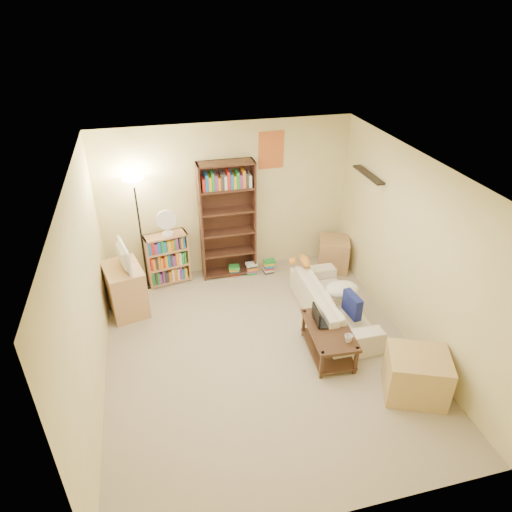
% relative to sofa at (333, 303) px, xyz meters
% --- Properties ---
extents(room, '(4.50, 4.54, 2.52)m').
position_rel_sofa_xyz_m(room, '(-1.18, -0.47, 1.36)').
color(room, '#BFAF8F').
rests_on(room, ground).
extents(sofa, '(1.84, 0.73, 0.53)m').
position_rel_sofa_xyz_m(sofa, '(0.00, 0.00, 0.00)').
color(sofa, beige).
rests_on(sofa, ground).
extents(navy_pillow, '(0.14, 0.36, 0.32)m').
position_rel_sofa_xyz_m(navy_pillow, '(0.09, -0.40, 0.24)').
color(navy_pillow, navy).
rests_on(navy_pillow, sofa).
extents(cream_blanket, '(0.49, 0.35, 0.21)m').
position_rel_sofa_xyz_m(cream_blanket, '(0.13, 0.04, 0.19)').
color(cream_blanket, white).
rests_on(cream_blanket, sofa).
extents(tabby_cat, '(0.42, 0.15, 0.15)m').
position_rel_sofa_xyz_m(tabby_cat, '(-0.24, 0.70, 0.34)').
color(tabby_cat, orange).
rests_on(tabby_cat, sofa).
extents(coffee_table, '(0.58, 0.96, 0.41)m').
position_rel_sofa_xyz_m(coffee_table, '(-0.34, -0.68, -0.00)').
color(coffee_table, '#442A1A').
rests_on(coffee_table, ground).
extents(laptop, '(0.43, 0.37, 0.03)m').
position_rel_sofa_xyz_m(laptop, '(-0.34, -0.53, 0.16)').
color(laptop, black).
rests_on(laptop, coffee_table).
extents(laptop_screen, '(0.03, 0.31, 0.21)m').
position_rel_sofa_xyz_m(laptop_screen, '(-0.47, -0.52, 0.27)').
color(laptop_screen, white).
rests_on(laptop_screen, laptop).
extents(mug, '(0.18, 0.18, 0.10)m').
position_rel_sofa_xyz_m(mug, '(-0.21, -0.97, 0.20)').
color(mug, silver).
rests_on(mug, coffee_table).
extents(tv_remote, '(0.09, 0.17, 0.02)m').
position_rel_sofa_xyz_m(tv_remote, '(-0.22, -0.38, 0.16)').
color(tv_remote, black).
rests_on(tv_remote, coffee_table).
extents(tv_stand, '(0.64, 0.79, 0.74)m').
position_rel_sofa_xyz_m(tv_stand, '(-2.88, 0.93, 0.10)').
color(tv_stand, tan).
rests_on(tv_stand, ground).
extents(television, '(0.67, 0.37, 0.36)m').
position_rel_sofa_xyz_m(television, '(-2.88, 0.93, 0.66)').
color(television, black).
rests_on(television, tv_stand).
extents(tall_bookshelf, '(0.88, 0.29, 1.95)m').
position_rel_sofa_xyz_m(tall_bookshelf, '(-1.22, 1.58, 0.76)').
color(tall_bookshelf, '#45241A').
rests_on(tall_bookshelf, ground).
extents(short_bookshelf, '(0.71, 0.39, 0.87)m').
position_rel_sofa_xyz_m(short_bookshelf, '(-2.22, 1.57, 0.17)').
color(short_bookshelf, tan).
rests_on(short_bookshelf, ground).
extents(desk_fan, '(0.31, 0.17, 0.43)m').
position_rel_sofa_xyz_m(desk_fan, '(-2.17, 1.52, 0.83)').
color(desk_fan, white).
rests_on(desk_fan, short_bookshelf).
extents(floor_lamp, '(0.31, 0.31, 1.82)m').
position_rel_sofa_xyz_m(floor_lamp, '(-2.57, 1.55, 1.19)').
color(floor_lamp, black).
rests_on(floor_lamp, ground).
extents(side_table, '(0.63, 0.63, 0.56)m').
position_rel_sofa_xyz_m(side_table, '(0.54, 1.30, 0.01)').
color(side_table, tan).
rests_on(side_table, ground).
extents(end_cabinet, '(0.85, 0.79, 0.57)m').
position_rel_sofa_xyz_m(end_cabinet, '(0.39, -1.57, 0.02)').
color(end_cabinet, '#D6B468').
rests_on(end_cabinet, ground).
extents(book_stacks, '(0.78, 0.23, 0.23)m').
position_rel_sofa_xyz_m(book_stacks, '(-0.82, 1.47, -0.17)').
color(book_stacks, red).
rests_on(book_stacks, ground).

